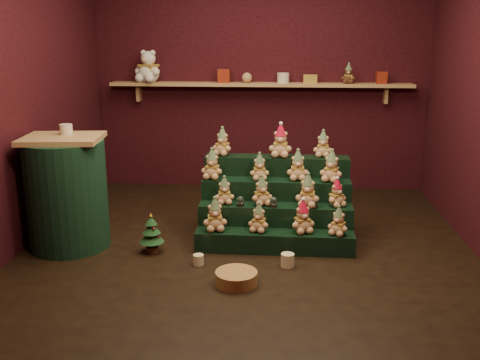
# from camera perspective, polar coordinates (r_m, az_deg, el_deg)

# --- Properties ---
(ground) EXTENTS (4.00, 4.00, 0.00)m
(ground) POSITION_cam_1_polar(r_m,az_deg,el_deg) (4.95, 0.93, -6.84)
(ground) COLOR black
(ground) RESTS_ON ground
(back_wall) EXTENTS (4.00, 0.10, 2.80)m
(back_wall) POSITION_cam_1_polar(r_m,az_deg,el_deg) (6.66, 2.21, 11.13)
(back_wall) COLOR black
(back_wall) RESTS_ON ground
(front_wall) EXTENTS (4.00, 0.10, 2.80)m
(front_wall) POSITION_cam_1_polar(r_m,az_deg,el_deg) (2.59, -2.03, 5.33)
(front_wall) COLOR black
(front_wall) RESTS_ON ground
(left_wall) EXTENTS (0.10, 4.00, 2.80)m
(left_wall) POSITION_cam_1_polar(r_m,az_deg,el_deg) (5.18, -22.57, 8.97)
(left_wall) COLOR black
(left_wall) RESTS_ON ground
(back_shelf) EXTENTS (3.60, 0.26, 0.24)m
(back_shelf) POSITION_cam_1_polar(r_m,az_deg,el_deg) (6.49, 2.12, 10.10)
(back_shelf) COLOR tan
(back_shelf) RESTS_ON ground
(riser_tier_front) EXTENTS (1.40, 0.22, 0.18)m
(riser_tier_front) POSITION_cam_1_polar(r_m,az_deg,el_deg) (4.77, 3.68, -6.57)
(riser_tier_front) COLOR black
(riser_tier_front) RESTS_ON ground
(riser_tier_midfront) EXTENTS (1.40, 0.22, 0.36)m
(riser_tier_midfront) POSITION_cam_1_polar(r_m,az_deg,el_deg) (4.95, 3.75, -4.67)
(riser_tier_midfront) COLOR black
(riser_tier_midfront) RESTS_ON ground
(riser_tier_midback) EXTENTS (1.40, 0.22, 0.54)m
(riser_tier_midback) POSITION_cam_1_polar(r_m,az_deg,el_deg) (5.12, 3.82, -2.90)
(riser_tier_midback) COLOR black
(riser_tier_midback) RESTS_ON ground
(riser_tier_back) EXTENTS (1.40, 0.22, 0.72)m
(riser_tier_back) POSITION_cam_1_polar(r_m,az_deg,el_deg) (5.31, 3.88, -1.26)
(riser_tier_back) COLOR black
(riser_tier_back) RESTS_ON ground
(teddy_0) EXTENTS (0.25, 0.23, 0.30)m
(teddy_0) POSITION_cam_1_polar(r_m,az_deg,el_deg) (4.73, -2.69, -3.68)
(teddy_0) COLOR tan
(teddy_0) RESTS_ON riser_tier_front
(teddy_1) EXTENTS (0.22, 0.21, 0.26)m
(teddy_1) POSITION_cam_1_polar(r_m,az_deg,el_deg) (4.70, 2.02, -4.03)
(teddy_1) COLOR tan
(teddy_1) RESTS_ON riser_tier_front
(teddy_2) EXTENTS (0.26, 0.25, 0.29)m
(teddy_2) POSITION_cam_1_polar(r_m,az_deg,el_deg) (4.70, 6.70, -3.90)
(teddy_2) COLOR tan
(teddy_2) RESTS_ON riser_tier_front
(teddy_3) EXTENTS (0.23, 0.23, 0.25)m
(teddy_3) POSITION_cam_1_polar(r_m,az_deg,el_deg) (4.70, 10.47, -4.32)
(teddy_3) COLOR tan
(teddy_3) RESTS_ON riser_tier_front
(teddy_4) EXTENTS (0.21, 0.19, 0.25)m
(teddy_4) POSITION_cam_1_polar(r_m,az_deg,el_deg) (4.89, -1.68, -1.12)
(teddy_4) COLOR tan
(teddy_4) RESTS_ON riser_tier_midfront
(teddy_5) EXTENTS (0.25, 0.24, 0.27)m
(teddy_5) POSITION_cam_1_polar(r_m,az_deg,el_deg) (4.85, 2.32, -1.14)
(teddy_5) COLOR tan
(teddy_5) RESTS_ON riser_tier_midfront
(teddy_6) EXTENTS (0.24, 0.22, 0.30)m
(teddy_6) POSITION_cam_1_polar(r_m,az_deg,el_deg) (4.83, 7.24, -1.11)
(teddy_6) COLOR tan
(teddy_6) RESTS_ON riser_tier_midfront
(teddy_7) EXTENTS (0.24, 0.24, 0.25)m
(teddy_7) POSITION_cam_1_polar(r_m,az_deg,el_deg) (4.89, 10.28, -1.34)
(teddy_7) COLOR tan
(teddy_7) RESTS_ON riser_tier_midfront
(teddy_8) EXTENTS (0.23, 0.21, 0.29)m
(teddy_8) POSITION_cam_1_polar(r_m,az_deg,el_deg) (5.05, -3.00, 1.71)
(teddy_8) COLOR tan
(teddy_8) RESTS_ON riser_tier_midback
(teddy_9) EXTENTS (0.20, 0.19, 0.25)m
(teddy_9) POSITION_cam_1_polar(r_m,az_deg,el_deg) (5.02, 2.09, 1.43)
(teddy_9) COLOR tan
(teddy_9) RESTS_ON riser_tier_midback
(teddy_10) EXTENTS (0.21, 0.19, 0.28)m
(teddy_10) POSITION_cam_1_polar(r_m,az_deg,el_deg) (5.03, 6.18, 1.58)
(teddy_10) COLOR tan
(teddy_10) RESTS_ON riser_tier_midback
(teddy_11) EXTENTS (0.26, 0.25, 0.29)m
(teddy_11) POSITION_cam_1_polar(r_m,az_deg,el_deg) (5.02, 9.75, 1.47)
(teddy_11) COLOR tan
(teddy_11) RESTS_ON riser_tier_midback
(teddy_12) EXTENTS (0.24, 0.23, 0.27)m
(teddy_12) POSITION_cam_1_polar(r_m,az_deg,el_deg) (5.24, -1.88, 4.12)
(teddy_12) COLOR tan
(teddy_12) RESTS_ON riser_tier_back
(teddy_13) EXTENTS (0.24, 0.22, 0.31)m
(teddy_13) POSITION_cam_1_polar(r_m,az_deg,el_deg) (5.17, 4.35, 4.18)
(teddy_13) COLOR tan
(teddy_13) RESTS_ON riser_tier_back
(teddy_14) EXTENTS (0.20, 0.18, 0.25)m
(teddy_14) POSITION_cam_1_polar(r_m,az_deg,el_deg) (5.23, 8.84, 3.84)
(teddy_14) COLOR tan
(teddy_14) RESTS_ON riser_tier_back
(snow_globe_a) EXTENTS (0.07, 0.07, 0.09)m
(snow_globe_a) POSITION_cam_1_polar(r_m,az_deg,el_deg) (4.83, 0.04, -2.27)
(snow_globe_a) COLOR black
(snow_globe_a) RESTS_ON riser_tier_midfront
(snow_globe_b) EXTENTS (0.07, 0.07, 0.09)m
(snow_globe_b) POSITION_cam_1_polar(r_m,az_deg,el_deg) (4.82, 3.61, -2.36)
(snow_globe_b) COLOR black
(snow_globe_b) RESTS_ON riser_tier_midfront
(snow_globe_c) EXTENTS (0.06, 0.06, 0.08)m
(snow_globe_c) POSITION_cam_1_polar(r_m,az_deg,el_deg) (4.83, 7.97, -2.52)
(snow_globe_c) COLOR black
(snow_globe_c) RESTS_ON riser_tier_midfront
(side_table) EXTENTS (0.72, 0.70, 1.01)m
(side_table) POSITION_cam_1_polar(r_m,az_deg,el_deg) (5.00, -17.98, -1.32)
(side_table) COLOR tan
(side_table) RESTS_ON ground
(table_ornament) EXTENTS (0.11, 0.11, 0.09)m
(table_ornament) POSITION_cam_1_polar(r_m,az_deg,el_deg) (4.97, -18.06, 5.18)
(table_ornament) COLOR beige
(table_ornament) RESTS_ON side_table
(mini_christmas_tree) EXTENTS (0.22, 0.22, 0.37)m
(mini_christmas_tree) POSITION_cam_1_polar(r_m,az_deg,el_deg) (4.77, -9.42, -5.61)
(mini_christmas_tree) COLOR #462719
(mini_christmas_tree) RESTS_ON ground
(mug_left) EXTENTS (0.09, 0.09, 0.09)m
(mug_left) POSITION_cam_1_polar(r_m,az_deg,el_deg) (4.52, -4.45, -8.47)
(mug_left) COLOR beige
(mug_left) RESTS_ON ground
(mug_right) EXTENTS (0.11, 0.11, 0.11)m
(mug_right) POSITION_cam_1_polar(r_m,az_deg,el_deg) (4.48, 5.09, -8.51)
(mug_right) COLOR beige
(mug_right) RESTS_ON ground
(wicker_basket) EXTENTS (0.34, 0.34, 0.10)m
(wicker_basket) POSITION_cam_1_polar(r_m,az_deg,el_deg) (4.17, -0.40, -10.41)
(wicker_basket) COLOR #A27041
(wicker_basket) RESTS_ON ground
(white_bear) EXTENTS (0.43, 0.41, 0.48)m
(white_bear) POSITION_cam_1_polar(r_m,az_deg,el_deg) (6.64, -9.76, 12.30)
(white_bear) COLOR white
(white_bear) RESTS_ON back_shelf
(brown_bear) EXTENTS (0.18, 0.17, 0.23)m
(brown_bear) POSITION_cam_1_polar(r_m,az_deg,el_deg) (6.48, 11.50, 11.06)
(brown_bear) COLOR #482718
(brown_bear) RESTS_ON back_shelf
(gift_tin_red_a) EXTENTS (0.14, 0.14, 0.16)m
(gift_tin_red_a) POSITION_cam_1_polar(r_m,az_deg,el_deg) (6.50, -1.71, 11.04)
(gift_tin_red_a) COLOR maroon
(gift_tin_red_a) RESTS_ON back_shelf
(gift_tin_cream) EXTENTS (0.14, 0.14, 0.12)m
(gift_tin_cream) POSITION_cam_1_polar(r_m,az_deg,el_deg) (6.46, 4.63, 10.80)
(gift_tin_cream) COLOR beige
(gift_tin_cream) RESTS_ON back_shelf
(gift_tin_red_b) EXTENTS (0.12, 0.12, 0.14)m
(gift_tin_red_b) POSITION_cam_1_polar(r_m,az_deg,el_deg) (6.55, 14.85, 10.51)
(gift_tin_red_b) COLOR maroon
(gift_tin_red_b) RESTS_ON back_shelf
(shelf_plush_ball) EXTENTS (0.12, 0.12, 0.12)m
(shelf_plush_ball) POSITION_cam_1_polar(r_m,az_deg,el_deg) (6.47, 0.74, 10.86)
(shelf_plush_ball) COLOR tan
(shelf_plush_ball) RESTS_ON back_shelf
(scarf_gift_box) EXTENTS (0.16, 0.10, 0.10)m
(scarf_gift_box) POSITION_cam_1_polar(r_m,az_deg,el_deg) (6.46, 7.49, 10.64)
(scarf_gift_box) COLOR orange
(scarf_gift_box) RESTS_ON back_shelf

